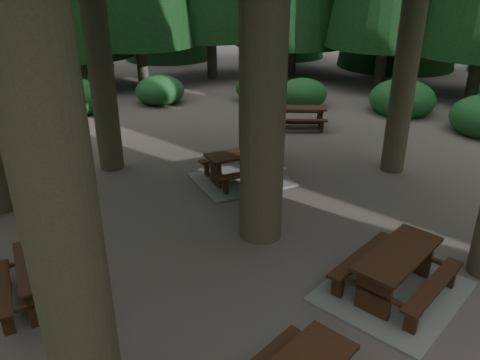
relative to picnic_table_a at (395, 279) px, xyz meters
name	(u,v)px	position (x,y,z in m)	size (l,w,h in m)	color
ground	(227,247)	(-2.07, 2.37, -0.28)	(80.00, 80.00, 0.00)	#4D443E
picnic_table_a	(395,279)	(0.00, 0.00, 0.00)	(2.99, 2.79, 0.80)	gray
picnic_table_b	(39,275)	(-5.41, 2.02, 0.19)	(1.43, 1.72, 0.70)	#371C10
picnic_table_c	(241,171)	(-0.63, 5.19, -0.02)	(2.39, 2.03, 0.77)	gray
picnic_table_d	(302,114)	(2.96, 8.59, 0.19)	(2.00, 1.84, 0.70)	#371C10
shrub_ring	(246,206)	(-1.36, 3.12, 0.12)	(23.86, 24.64, 1.49)	#1D5629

